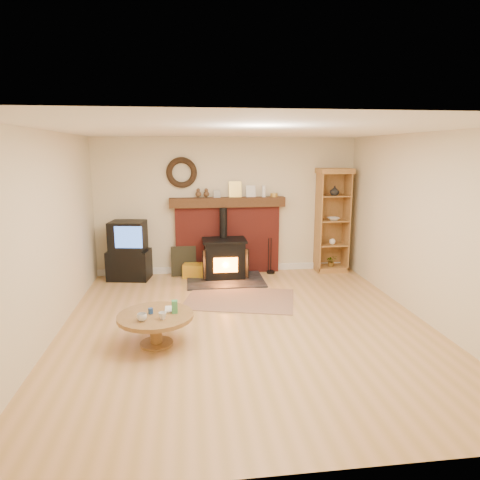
{
  "coord_description": "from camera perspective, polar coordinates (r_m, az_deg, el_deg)",
  "views": [
    {
      "loc": [
        -0.78,
        -5.42,
        2.35
      ],
      "look_at": [
        0.03,
        1.0,
        0.99
      ],
      "focal_mm": 32.0,
      "sensor_mm": 36.0,
      "label": 1
    }
  ],
  "objects": [
    {
      "name": "fire_tools",
      "position": [
        8.38,
        4.08,
        -3.74
      ],
      "size": [
        0.16,
        0.16,
        0.7
      ],
      "color": "black",
      "rests_on": "ground"
    },
    {
      "name": "coffee_table",
      "position": [
        5.4,
        -11.17,
        -10.44
      ],
      "size": [
        0.93,
        0.93,
        0.56
      ],
      "color": "brown",
      "rests_on": "ground"
    },
    {
      "name": "ground",
      "position": [
        5.96,
        0.91,
        -11.4
      ],
      "size": [
        5.5,
        5.5,
        0.0
      ],
      "primitive_type": "plane",
      "color": "tan",
      "rests_on": "ground"
    },
    {
      "name": "room_shell",
      "position": [
        5.6,
        0.65,
        5.34
      ],
      "size": [
        5.02,
        5.52,
        2.61
      ],
      "color": "beige",
      "rests_on": "ground"
    },
    {
      "name": "chimney_breast",
      "position": [
        8.27,
        -1.66,
        1.03
      ],
      "size": [
        2.2,
        0.22,
        1.78
      ],
      "color": "maroon",
      "rests_on": "ground"
    },
    {
      "name": "tv_unit",
      "position": [
        8.17,
        -14.62,
        -1.5
      ],
      "size": [
        0.82,
        0.63,
        1.09
      ],
      "color": "black",
      "rests_on": "ground"
    },
    {
      "name": "area_rug",
      "position": [
        6.95,
        -0.04,
        -7.89
      ],
      "size": [
        1.95,
        1.56,
        0.01
      ],
      "primitive_type": "cube",
      "rotation": [
        0.0,
        0.0,
        -0.25
      ],
      "color": "brown",
      "rests_on": "ground"
    },
    {
      "name": "wood_stove",
      "position": [
        7.97,
        -2.09,
        -2.61
      ],
      "size": [
        1.4,
        1.0,
        1.31
      ],
      "color": "black",
      "rests_on": "ground"
    },
    {
      "name": "leaning_painting",
      "position": [
        8.23,
        -7.53,
        -2.81
      ],
      "size": [
        0.47,
        0.13,
        0.57
      ],
      "primitive_type": "cube",
      "rotation": [
        -0.17,
        0.0,
        0.0
      ],
      "color": "black",
      "rests_on": "ground"
    },
    {
      "name": "curio_cabinet",
      "position": [
        8.56,
        12.16,
        2.57
      ],
      "size": [
        0.65,
        0.47,
        2.02
      ],
      "color": "olive",
      "rests_on": "ground"
    },
    {
      "name": "firelog_box",
      "position": [
        8.13,
        -6.04,
        -4.08
      ],
      "size": [
        0.47,
        0.35,
        0.26
      ],
      "primitive_type": "cube",
      "rotation": [
        0.0,
        0.0,
        -0.22
      ],
      "color": "#CDDF21",
      "rests_on": "ground"
    }
  ]
}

